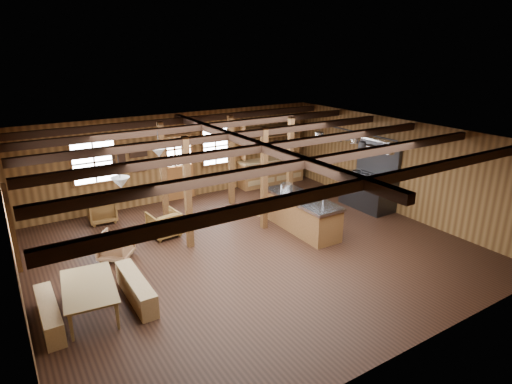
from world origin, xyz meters
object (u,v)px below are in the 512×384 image
at_px(commercial_range, 369,186).
at_px(armchair_c, 116,246).
at_px(armchair_a, 164,224).
at_px(armchair_b, 102,210).
at_px(dining_table, 92,299).
at_px(kitchen_island, 302,213).

height_order(commercial_range, armchair_c, commercial_range).
bearing_deg(armchair_a, armchair_b, -63.51).
height_order(dining_table, armchair_b, armchair_b).
xyz_separation_m(commercial_range, armchair_a, (-6.17, 1.31, -0.34)).
distance_m(kitchen_island, armchair_a, 3.70).
bearing_deg(armchair_b, armchair_c, 87.74).
relative_size(armchair_a, armchair_c, 1.05).
bearing_deg(armchair_c, armchair_b, -58.67).
distance_m(kitchen_island, armchair_b, 5.67).
xyz_separation_m(kitchen_island, armchair_a, (-3.33, 1.61, -0.13)).
distance_m(armchair_a, armchair_c, 1.54).
distance_m(commercial_range, armchair_a, 6.32).
xyz_separation_m(kitchen_island, dining_table, (-5.70, -0.95, -0.19)).
distance_m(armchair_b, armchair_c, 2.48).
distance_m(kitchen_island, commercial_range, 2.87).
distance_m(kitchen_island, armchair_c, 4.85).
bearing_deg(armchair_a, armchair_c, 17.59).
relative_size(commercial_range, armchair_b, 2.86).
distance_m(dining_table, armchair_b, 4.59).
bearing_deg(kitchen_island, dining_table, -169.62).
bearing_deg(kitchen_island, armchair_c, 168.95).
height_order(dining_table, armchair_a, armchair_a).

